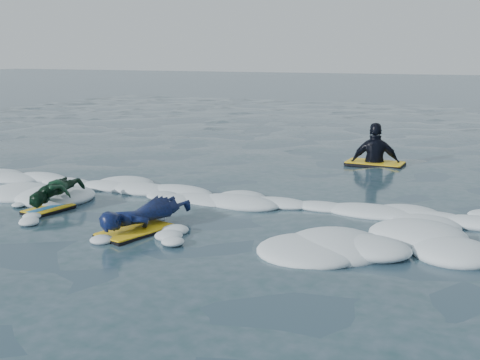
{
  "coord_description": "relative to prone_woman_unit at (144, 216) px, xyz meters",
  "views": [
    {
      "loc": [
        4.24,
        -6.74,
        2.3
      ],
      "look_at": [
        0.55,
        1.6,
        0.36
      ],
      "focal_mm": 45.0,
      "sensor_mm": 36.0,
      "label": 1
    }
  ],
  "objects": [
    {
      "name": "waiting_rider_unit",
      "position": [
        1.86,
        5.82,
        -0.17
      ],
      "size": [
        1.19,
        0.68,
        1.74
      ],
      "rotation": [
        0.0,
        0.0,
        -0.04
      ],
      "color": "black",
      "rests_on": "ground"
    },
    {
      "name": "prone_woman_unit",
      "position": [
        0.0,
        0.0,
        0.0
      ],
      "size": [
        0.81,
        1.56,
        0.38
      ],
      "rotation": [
        0.0,
        0.0,
        1.3
      ],
      "color": "black",
      "rests_on": "ground"
    },
    {
      "name": "prone_child_unit",
      "position": [
        -1.81,
        0.42,
        0.02
      ],
      "size": [
        0.67,
        1.17,
        0.43
      ],
      "rotation": [
        0.0,
        0.0,
        1.43
      ],
      "color": "black",
      "rests_on": "ground"
    },
    {
      "name": "ground",
      "position": [
        -0.01,
        0.28,
        -0.19
      ],
      "size": [
        120.0,
        120.0,
        0.0
      ],
      "primitive_type": "plane",
      "color": "#1C3544",
      "rests_on": "ground"
    },
    {
      "name": "foam_band",
      "position": [
        -0.01,
        1.31,
        -0.19
      ],
      "size": [
        12.0,
        3.1,
        0.3
      ],
      "primitive_type": null,
      "color": "white",
      "rests_on": "ground"
    }
  ]
}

